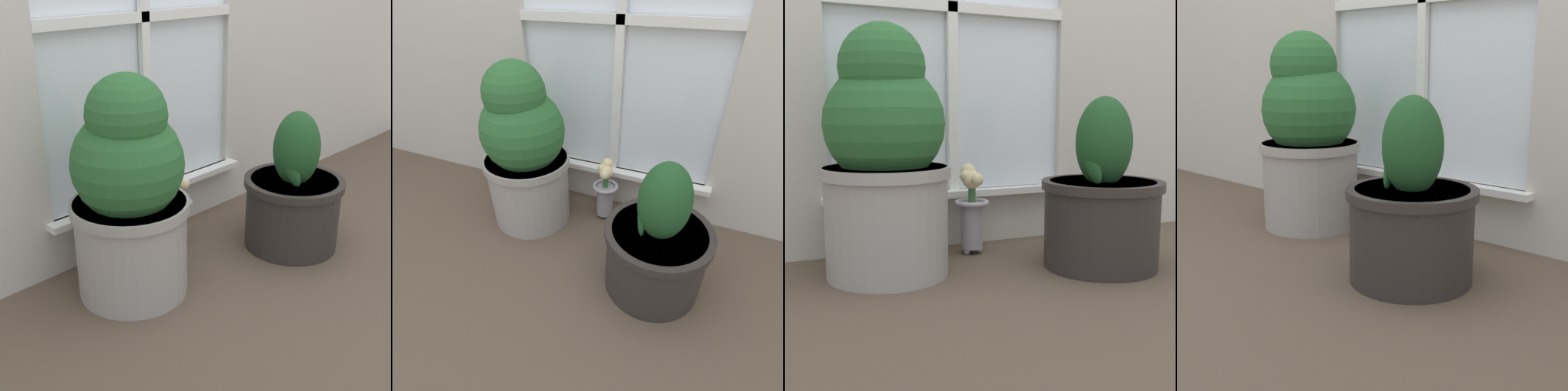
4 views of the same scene
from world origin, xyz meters
TOP-DOWN VIEW (x-y plane):
  - ground_plane at (0.00, 0.00)m, footprint 10.00×10.00m
  - potted_plant_left at (-0.32, 0.40)m, footprint 0.38×0.38m
  - potted_plant_right at (0.32, 0.22)m, footprint 0.38×0.38m
  - flower_vase at (0.01, 0.53)m, footprint 0.12×0.12m

SIDE VIEW (x-z plane):
  - ground_plane at x=0.00m, z-range 0.00..0.00m
  - flower_vase at x=0.01m, z-range 0.01..0.32m
  - potted_plant_right at x=0.32m, z-range -0.07..0.46m
  - potted_plant_left at x=-0.32m, z-range -0.01..0.72m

